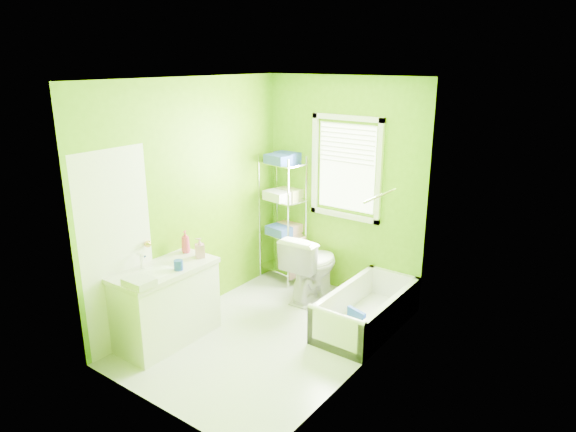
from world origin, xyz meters
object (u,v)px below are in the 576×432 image
Objects in this scene: wire_shelf_unit at (284,204)px; bathtub at (365,316)px; toilet at (312,266)px; vanity at (166,302)px.

bathtub is at bearing -19.88° from wire_shelf_unit.
bathtub is 0.82× the size of wire_shelf_unit.
toilet is 1.80m from vanity.
bathtub is 0.95m from toilet.
vanity is 2.03m from wire_shelf_unit.
wire_shelf_unit is (-0.60, 0.26, 0.60)m from toilet.
toilet is (-0.87, 0.27, 0.27)m from bathtub.
wire_shelf_unit reaches higher than bathtub.
toilet is at bearing -23.43° from wire_shelf_unit.
bathtub is 2.10m from vanity.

